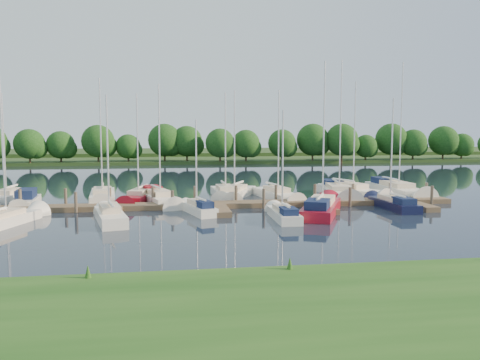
{
  "coord_description": "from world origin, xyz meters",
  "views": [
    {
      "loc": [
        -3.58,
        -29.51,
        5.97
      ],
      "look_at": [
        1.88,
        8.0,
        2.2
      ],
      "focal_mm": 35.0,
      "sensor_mm": 36.0,
      "label": 1
    }
  ],
  "objects": [
    {
      "name": "ground",
      "position": [
        0.0,
        0.0,
        0.0
      ],
      "size": [
        260.0,
        260.0,
        0.0
      ],
      "primitive_type": "plane",
      "color": "#17202F",
      "rests_on": "ground"
    },
    {
      "name": "near_bank",
      "position": [
        0.0,
        -16.0,
        0.25
      ],
      "size": [
        90.0,
        10.0,
        0.5
      ],
      "primitive_type": "cube",
      "color": "#1B4814",
      "rests_on": "ground"
    },
    {
      "name": "dock",
      "position": [
        0.0,
        7.31,
        0.2
      ],
      "size": [
        40.0,
        6.0,
        0.4
      ],
      "color": "brown",
      "rests_on": "ground"
    },
    {
      "name": "mooring_pilings",
      "position": [
        0.0,
        8.43,
        0.6
      ],
      "size": [
        38.24,
        2.84,
        2.0
      ],
      "color": "#473D33",
      "rests_on": "ground"
    },
    {
      "name": "far_shore",
      "position": [
        0.0,
        75.0,
        0.3
      ],
      "size": [
        180.0,
        30.0,
        0.6
      ],
      "primitive_type": "cube",
      "color": "#1E3C17",
      "rests_on": "ground"
    },
    {
      "name": "distant_hill",
      "position": [
        0.0,
        100.0,
        0.7
      ],
      "size": [
        220.0,
        40.0,
        1.4
      ],
      "primitive_type": "cube",
      "color": "#344D22",
      "rests_on": "ground"
    },
    {
      "name": "treeline",
      "position": [
        0.45,
        61.99,
        4.13
      ],
      "size": [
        146.11,
        9.76,
        8.31
      ],
      "color": "#38281C",
      "rests_on": "ground"
    },
    {
      "name": "sailboat_n_0",
      "position": [
        -18.14,
        14.32,
        0.27
      ],
      "size": [
        2.05,
        7.69,
        9.81
      ],
      "rotation": [
        0.0,
        0.0,
        3.11
      ],
      "color": "white",
      "rests_on": "ground"
    },
    {
      "name": "motorboat",
      "position": [
        -15.63,
        11.03,
        0.35
      ],
      "size": [
        2.29,
        5.93,
        1.71
      ],
      "rotation": [
        0.0,
        0.0,
        3.27
      ],
      "color": "white",
      "rests_on": "ground"
    },
    {
      "name": "sailboat_n_2",
      "position": [
        -9.79,
        13.34,
        0.27
      ],
      "size": [
        3.0,
        8.89,
        11.17
      ],
      "rotation": [
        0.0,
        0.0,
        3.27
      ],
      "color": "white",
      "rests_on": "ground"
    },
    {
      "name": "sailboat_n_3",
      "position": [
        -6.47,
        12.22,
        0.27
      ],
      "size": [
        3.24,
        7.7,
        9.79
      ],
      "rotation": [
        0.0,
        0.0,
        2.91
      ],
      "color": "maroon",
      "rests_on": "ground"
    },
    {
      "name": "sailboat_n_4",
      "position": [
        -4.75,
        10.84,
        0.34
      ],
      "size": [
        3.92,
        8.2,
        10.54
      ],
      "rotation": [
        0.0,
        0.0,
        3.44
      ],
      "color": "white",
      "rests_on": "ground"
    },
    {
      "name": "sailboat_n_5",
      "position": [
        1.28,
        13.53,
        0.28
      ],
      "size": [
        2.12,
        7.85,
        10.12
      ],
      "rotation": [
        0.0,
        0.0,
        3.18
      ],
      "color": "white",
      "rests_on": "ground"
    },
    {
      "name": "sailboat_n_6",
      "position": [
        2.28,
        13.77,
        0.28
      ],
      "size": [
        4.69,
        7.86,
        10.3
      ],
      "rotation": [
        0.0,
        0.0,
        2.7
      ],
      "color": "white",
      "rests_on": "ground"
    },
    {
      "name": "sailboat_n_7",
      "position": [
        5.89,
        12.02,
        0.28
      ],
      "size": [
        3.21,
        8.09,
        10.28
      ],
      "rotation": [
        0.0,
        0.0,
        3.34
      ],
      "color": "white",
      "rests_on": "ground"
    },
    {
      "name": "sailboat_n_8",
      "position": [
        12.06,
        12.85,
        0.33
      ],
      "size": [
        3.97,
        10.59,
        13.19
      ],
      "rotation": [
        0.0,
        0.0,
        2.97
      ],
      "color": "white",
      "rests_on": "ground"
    },
    {
      "name": "sailboat_n_9",
      "position": [
        13.49,
        13.24,
        0.29
      ],
      "size": [
        4.47,
        8.76,
        11.32
      ],
      "rotation": [
        0.0,
        0.0,
        3.49
      ],
      "color": "white",
      "rests_on": "ground"
    },
    {
      "name": "sailboat_n_10",
      "position": [
        18.44,
        13.83,
        0.34
      ],
      "size": [
        2.51,
        10.43,
        13.24
      ],
      "rotation": [
        0.0,
        0.0,
        3.14
      ],
      "color": "white",
      "rests_on": "ground"
    },
    {
      "name": "sailboat_s_0",
      "position": [
        -14.54,
        2.3,
        0.31
      ],
      "size": [
        3.68,
        7.88,
        9.94
      ],
      "rotation": [
        0.0,
        0.0,
        -0.29
      ],
      "color": "white",
      "rests_on": "ground"
    },
    {
      "name": "sailboat_s_1",
      "position": [
        -7.81,
        2.72,
        0.29
      ],
      "size": [
        2.92,
        6.88,
        9.0
      ],
      "rotation": [
        0.0,
        0.0,
        0.24
      ],
      "color": "white",
      "rests_on": "ground"
    },
    {
      "name": "sailboat_s_2",
      "position": [
        -1.69,
        5.24,
        0.32
      ],
      "size": [
        2.6,
        5.6,
        7.38
      ],
      "rotation": [
        0.0,
        0.0,
        0.29
      ],
      "color": "white",
      "rests_on": "ground"
    },
    {
      "name": "sailboat_s_3",
      "position": [
        4.08,
        2.05,
        0.31
      ],
      "size": [
        1.54,
        6.11,
        7.92
      ],
      "rotation": [
        0.0,
        0.0,
        -0.02
      ],
      "color": "white",
      "rests_on": "ground"
    },
    {
      "name": "sailboat_s_4",
      "position": [
        7.47,
        3.87,
        0.34
      ],
      "size": [
        5.38,
        8.97,
        11.75
      ],
      "rotation": [
        0.0,
        0.0,
        -0.44
      ],
      "color": "maroon",
      "rests_on": "ground"
    },
    {
      "name": "sailboat_s_5",
      "position": [
        13.87,
        5.46,
        0.32
      ],
      "size": [
        1.7,
        7.09,
        9.13
      ],
      "rotation": [
        0.0,
        0.0,
        -0.0
      ],
      "color": "black",
      "rests_on": "ground"
    }
  ]
}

